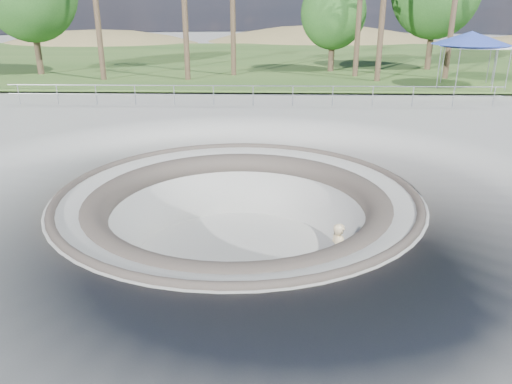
{
  "coord_description": "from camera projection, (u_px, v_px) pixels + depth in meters",
  "views": [
    {
      "loc": [
        0.93,
        -13.2,
        5.06
      ],
      "look_at": [
        0.51,
        0.36,
        -0.1
      ],
      "focal_mm": 35.0,
      "sensor_mm": 36.0,
      "label": 1
    }
  ],
  "objects": [
    {
      "name": "safety_railing",
      "position": [
        253.0,
        95.0,
        25.13
      ],
      "size": [
        25.0,
        0.06,
        1.03
      ],
      "color": "#909398",
      "rests_on": "ground"
    },
    {
      "name": "skater",
      "position": [
        338.0,
        253.0,
        12.86
      ],
      "size": [
        0.62,
        0.72,
        1.66
      ],
      "primitive_type": "imported",
      "rotation": [
        0.0,
        0.0,
        2.01
      ],
      "color": "#D8BE8B",
      "rests_on": "skateboard"
    },
    {
      "name": "bushy_tree_mid",
      "position": [
        333.0,
        13.0,
        35.85
      ],
      "size": [
        4.69,
        4.26,
        6.77
      ],
      "color": "brown",
      "rests_on": "ground"
    },
    {
      "name": "skateboard",
      "position": [
        336.0,
        282.0,
        13.16
      ],
      "size": [
        0.79,
        0.29,
        0.08
      ],
      "color": "brown",
      "rests_on": "ground"
    },
    {
      "name": "distant_hills",
      "position": [
        292.0,
        95.0,
        69.96
      ],
      "size": [
        103.2,
        45.0,
        28.6
      ],
      "color": "olive",
      "rests_on": "ground"
    },
    {
      "name": "canopy_blue",
      "position": [
        471.0,
        38.0,
        29.5
      ],
      "size": [
        5.93,
        5.93,
        3.23
      ],
      "color": "#909398",
      "rests_on": "ground"
    },
    {
      "name": "grass_strip",
      "position": [
        262.0,
        59.0,
        45.85
      ],
      "size": [
        180.0,
        36.0,
        0.12
      ],
      "color": "#325622",
      "rests_on": "ground"
    },
    {
      "name": "canopy_white",
      "position": [
        478.0,
        41.0,
        29.55
      ],
      "size": [
        6.06,
        6.06,
        3.06
      ],
      "color": "#909398",
      "rests_on": "ground"
    },
    {
      "name": "skate_bowl",
      "position": [
        239.0,
        250.0,
        14.81
      ],
      "size": [
        14.0,
        14.0,
        4.1
      ],
      "color": "#A1A19C",
      "rests_on": "ground"
    },
    {
      "name": "ground",
      "position": [
        238.0,
        193.0,
        14.16
      ],
      "size": [
        180.0,
        180.0,
        0.0
      ],
      "primitive_type": "plane",
      "color": "#A1A19C",
      "rests_on": "ground"
    }
  ]
}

